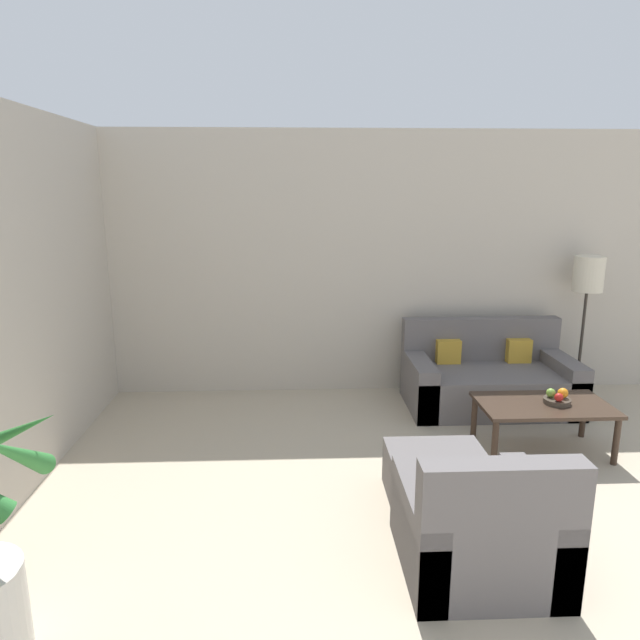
# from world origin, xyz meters

# --- Properties ---
(wall_back) EXTENTS (8.52, 0.06, 2.70)m
(wall_back) POSITION_xyz_m (0.00, 6.67, 1.35)
(wall_back) COLOR #BCB2A3
(wall_back) RESTS_ON ground_plane
(sofa_loveseat) EXTENTS (1.61, 0.88, 0.83)m
(sofa_loveseat) POSITION_xyz_m (0.34, 6.11, 0.27)
(sofa_loveseat) COLOR #605B5B
(sofa_loveseat) RESTS_ON ground_plane
(floor_lamp) EXTENTS (0.30, 0.30, 1.46)m
(floor_lamp) POSITION_xyz_m (1.38, 6.35, 1.21)
(floor_lamp) COLOR #2D2823
(floor_lamp) RESTS_ON ground_plane
(coffee_table) EXTENTS (1.05, 0.61, 0.42)m
(coffee_table) POSITION_xyz_m (0.45, 5.08, 0.37)
(coffee_table) COLOR #38281E
(coffee_table) RESTS_ON ground_plane
(fruit_bowl) EXTENTS (0.22, 0.22, 0.04)m
(fruit_bowl) POSITION_xyz_m (0.55, 5.08, 0.44)
(fruit_bowl) COLOR #42382D
(fruit_bowl) RESTS_ON coffee_table
(apple_red) EXTENTS (0.07, 0.07, 0.07)m
(apple_red) POSITION_xyz_m (0.53, 5.02, 0.49)
(apple_red) COLOR red
(apple_red) RESTS_ON fruit_bowl
(apple_green) EXTENTS (0.07, 0.07, 0.07)m
(apple_green) POSITION_xyz_m (0.51, 5.11, 0.50)
(apple_green) COLOR olive
(apple_green) RESTS_ON fruit_bowl
(orange_fruit) EXTENTS (0.08, 0.08, 0.08)m
(orange_fruit) POSITION_xyz_m (0.60, 5.09, 0.50)
(orange_fruit) COLOR orange
(orange_fruit) RESTS_ON fruit_bowl
(armchair) EXTENTS (0.84, 0.84, 0.82)m
(armchair) POSITION_xyz_m (-0.55, 3.61, 0.26)
(armchair) COLOR #605B5B
(armchair) RESTS_ON ground_plane
(ottoman) EXTENTS (0.68, 0.55, 0.34)m
(ottoman) POSITION_xyz_m (-0.59, 4.40, 0.17)
(ottoman) COLOR #605B5B
(ottoman) RESTS_ON ground_plane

